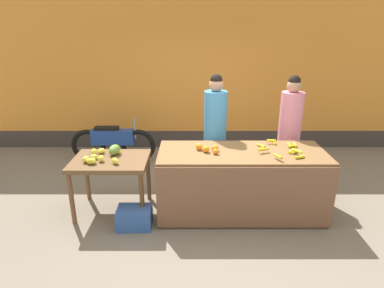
{
  "coord_description": "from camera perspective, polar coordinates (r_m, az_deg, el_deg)",
  "views": [
    {
      "loc": [
        -0.18,
        -4.0,
        2.44
      ],
      "look_at": [
        -0.2,
        0.15,
        0.95
      ],
      "focal_mm": 30.22,
      "sensor_mm": 36.0,
      "label": 1
    }
  ],
  "objects": [
    {
      "name": "banana_bunch_pile",
      "position": [
        4.48,
        15.85,
        -0.77
      ],
      "size": [
        0.59,
        0.73,
        0.07
      ],
      "color": "gold",
      "rests_on": "fruit_stall_counter"
    },
    {
      "name": "vendor_woman_blue_shirt",
      "position": [
        4.94,
        4.28,
        1.81
      ],
      "size": [
        0.34,
        0.34,
        1.82
      ],
      "color": "#33333D",
      "rests_on": "ground"
    },
    {
      "name": "mango_papaya_pile",
      "position": [
        4.52,
        -14.72,
        -1.64
      ],
      "size": [
        0.5,
        0.52,
        0.14
      ],
      "color": "#EADC48",
      "rests_on": "side_table_wooden"
    },
    {
      "name": "produce_crate",
      "position": [
        4.35,
        -9.91,
        -12.64
      ],
      "size": [
        0.45,
        0.33,
        0.26
      ],
      "primitive_type": "cube",
      "rotation": [
        0.0,
        0.0,
        0.02
      ],
      "color": "#3359A5",
      "rests_on": "ground"
    },
    {
      "name": "fruit_stall_counter",
      "position": [
        4.51,
        8.77,
        -6.7
      ],
      "size": [
        2.22,
        0.91,
        0.9
      ],
      "color": "brown",
      "rests_on": "ground"
    },
    {
      "name": "orange_pile",
      "position": [
        4.28,
        3.18,
        -0.79
      ],
      "size": [
        0.3,
        0.24,
        0.09
      ],
      "color": "orange",
      "rests_on": "fruit_stall_counter"
    },
    {
      "name": "side_table_wooden",
      "position": [
        4.51,
        -13.95,
        -3.78
      ],
      "size": [
        1.01,
        0.75,
        0.79
      ],
      "color": "brown",
      "rests_on": "ground"
    },
    {
      "name": "vendor_woman_pink_shirt",
      "position": [
        5.23,
        16.96,
        1.82
      ],
      "size": [
        0.34,
        0.34,
        1.8
      ],
      "color": "#33333D",
      "rests_on": "ground"
    },
    {
      "name": "produce_sack",
      "position": [
        5.37,
        -3.49,
        -4.18
      ],
      "size": [
        0.42,
        0.37,
        0.53
      ],
      "primitive_type": "ellipsoid",
      "rotation": [
        0.0,
        0.0,
        2.92
      ],
      "color": "tan",
      "rests_on": "ground"
    },
    {
      "name": "market_wall_back",
      "position": [
        6.77,
        1.83,
        12.72
      ],
      "size": [
        9.95,
        0.23,
        3.28
      ],
      "color": "orange",
      "rests_on": "ground"
    },
    {
      "name": "ground_plane",
      "position": [
        4.69,
        2.49,
        -11.59
      ],
      "size": [
        24.0,
        24.0,
        0.0
      ],
      "primitive_type": "plane",
      "color": "#756B5B"
    },
    {
      "name": "parked_motorcycle",
      "position": [
        6.31,
        -13.55,
        0.35
      ],
      "size": [
        1.6,
        0.18,
        0.88
      ],
      "color": "black",
      "rests_on": "ground"
    }
  ]
}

